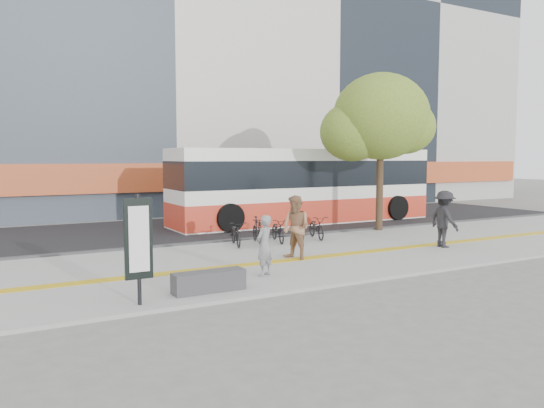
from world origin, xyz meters
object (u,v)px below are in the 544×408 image
bus (305,188)px  pedestrian_dark (444,219)px  bench (209,281)px  street_tree (378,119)px  seated_woman (264,246)px  pedestrian_tan (296,228)px  signboard (138,240)px

bus → pedestrian_dark: bearing=-88.5°
bench → street_tree: bearing=31.6°
bench → bus: size_ratio=0.13×
seated_woman → pedestrian_tan: (1.81, 1.44, 0.16)m
bench → signboard: size_ratio=0.73×
signboard → pedestrian_tan: (5.21, 2.54, -0.37)m
signboard → bench: bearing=10.8°
street_tree → pedestrian_tan: size_ratio=3.45×
bench → seated_woman: size_ratio=1.07×
pedestrian_dark → pedestrian_tan: bearing=91.4°
bus → pedestrian_dark: 8.06m
seated_woman → bench: bearing=-4.8°
bench → pedestrian_dark: bearing=10.6°
street_tree → pedestrian_dark: size_ratio=3.43×
street_tree → pedestrian_dark: bearing=-101.3°
street_tree → signboard: bearing=-150.9°
street_tree → bus: 4.81m
street_tree → bus: (-1.08, 3.68, -2.90)m
signboard → street_tree: 13.40m
bench → street_tree: 12.23m
bench → seated_woman: (1.80, 0.80, 0.53)m
bus → seated_woman: bearing=-127.8°
seated_woman → pedestrian_dark: bearing=158.4°
pedestrian_dark → street_tree: bearing=-3.8°
seated_woman → pedestrian_dark: (7.11, 0.87, 0.17)m
pedestrian_tan → bench: bearing=-76.1°
bench → signboard: signboard is taller
street_tree → pedestrian_tan: bearing=-148.5°
seated_woman → pedestrian_dark: size_ratio=0.82×
bench → seated_woman: seated_woman is taller
street_tree → pedestrian_dark: (-0.87, -4.35, -3.51)m
street_tree → pedestrian_dark: 5.66m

